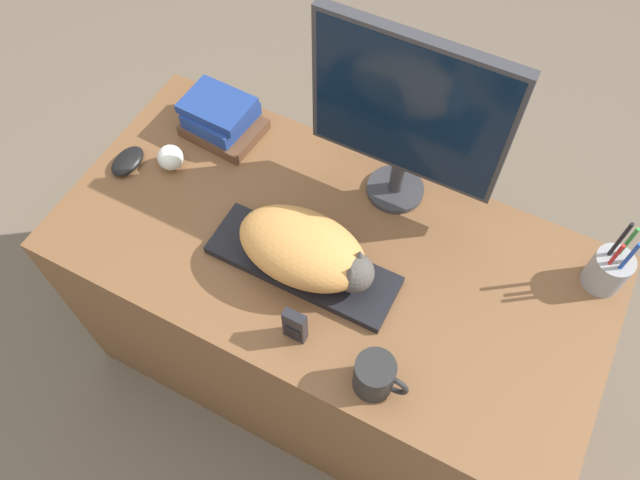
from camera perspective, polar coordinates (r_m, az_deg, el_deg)
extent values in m
plane|color=#6B5B4C|center=(2.11, -3.82, -18.43)|extent=(12.00, 12.00, 0.00)
cube|color=brown|center=(1.86, 0.69, -6.82)|extent=(1.38, 0.68, 0.73)
cube|color=black|center=(1.50, -1.58, -2.28)|extent=(0.47, 0.15, 0.02)
ellipsoid|color=#D18C47|center=(1.43, -1.66, -0.72)|extent=(0.32, 0.19, 0.14)
sphere|color=#4C4742|center=(1.41, 3.15, -3.02)|extent=(0.09, 0.09, 0.09)
cone|color=#4C4742|center=(1.36, 2.81, -2.89)|extent=(0.03, 0.03, 0.04)
cone|color=#4C4742|center=(1.38, 3.65, -1.40)|extent=(0.03, 0.03, 0.04)
cylinder|color=#333338|center=(1.64, 6.88, 4.63)|extent=(0.15, 0.15, 0.02)
cylinder|color=#333338|center=(1.59, 7.11, 5.96)|extent=(0.04, 0.04, 0.11)
cube|color=#333338|center=(1.41, 8.15, 11.88)|extent=(0.47, 0.03, 0.39)
cube|color=black|center=(1.40, 8.01, 11.64)|extent=(0.44, 0.01, 0.37)
ellipsoid|color=black|center=(1.75, -17.18, 6.90)|extent=(0.07, 0.11, 0.03)
cylinder|color=black|center=(1.35, 4.97, -12.22)|extent=(0.09, 0.09, 0.10)
torus|color=black|center=(1.35, 6.72, -13.00)|extent=(0.07, 0.01, 0.07)
cylinder|color=#939399|center=(1.59, 24.81, -2.58)|extent=(0.09, 0.09, 0.10)
cylinder|color=orange|center=(1.55, 26.29, -1.62)|extent=(0.01, 0.01, 0.14)
cylinder|color=#338C38|center=(1.55, 25.93, -0.71)|extent=(0.01, 0.01, 0.16)
cylinder|color=black|center=(1.53, 25.33, -0.58)|extent=(0.01, 0.01, 0.19)
cylinder|color=#B21E1E|center=(1.54, 25.05, -1.80)|extent=(0.01, 0.01, 0.14)
cylinder|color=#1E47B2|center=(1.53, 26.02, -1.93)|extent=(0.01, 0.01, 0.16)
sphere|color=silver|center=(1.71, -13.52, 7.34)|extent=(0.07, 0.07, 0.07)
cube|color=black|center=(1.39, -2.29, -7.83)|extent=(0.05, 0.02, 0.11)
cube|color=black|center=(1.40, -2.52, -8.51)|extent=(0.04, 0.00, 0.05)
cube|color=brown|center=(1.77, -8.77, 10.11)|extent=(0.21, 0.18, 0.03)
cube|color=navy|center=(1.75, -9.04, 11.23)|extent=(0.17, 0.18, 0.04)
cube|color=navy|center=(1.73, -9.39, 12.07)|extent=(0.18, 0.14, 0.03)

